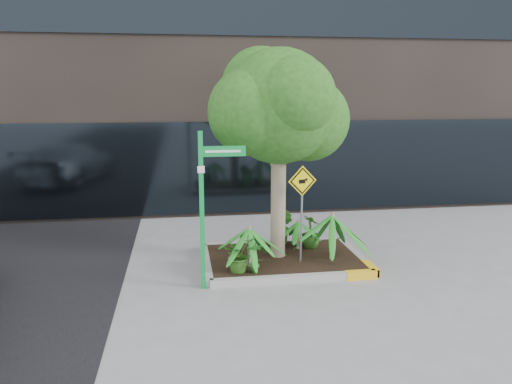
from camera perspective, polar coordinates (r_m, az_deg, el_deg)
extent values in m
plane|color=gray|center=(10.25, 2.33, -8.73)|extent=(80.00, 80.00, 0.00)
cube|color=#9E9E99|center=(11.57, 1.98, -5.95)|extent=(3.20, 0.15, 0.15)
cube|color=#9E9E99|center=(9.54, 4.47, -9.87)|extent=(3.20, 0.15, 0.15)
cube|color=#9E9E99|center=(10.35, -5.70, -8.14)|extent=(0.15, 2.20, 0.15)
cube|color=#9E9E99|center=(10.97, 11.37, -7.16)|extent=(0.15, 2.20, 0.15)
cube|color=yellow|center=(9.90, 11.91, -9.27)|extent=(0.60, 0.17, 0.15)
cube|color=black|center=(10.53, 3.10, -7.49)|extent=(3.05, 2.05, 0.06)
cylinder|color=gray|center=(10.23, 2.56, -0.44)|extent=(0.31, 0.31, 2.86)
cylinder|color=gray|center=(10.08, 3.15, 5.42)|extent=(0.54, 0.15, 0.93)
sphere|color=#204F16|center=(10.01, 2.66, 9.76)|extent=(2.29, 2.29, 2.29)
sphere|color=#204F16|center=(10.45, 5.96, 8.22)|extent=(1.72, 1.72, 1.72)
sphere|color=#204F16|center=(9.72, -0.47, 9.16)|extent=(1.72, 1.72, 1.72)
sphere|color=#204F16|center=(9.48, 4.51, 10.79)|extent=(1.53, 1.53, 1.53)
sphere|color=#204F16|center=(10.42, 0.57, 11.94)|extent=(1.62, 1.62, 1.62)
cylinder|color=gray|center=(10.33, 8.66, -4.97)|extent=(0.07, 0.07, 0.98)
cylinder|color=gray|center=(9.82, -0.79, -6.19)|extent=(0.07, 0.07, 0.82)
cylinder|color=gray|center=(10.95, 4.84, -4.84)|extent=(0.07, 0.07, 0.64)
imported|color=#2B5C1A|center=(9.56, -1.97, -7.14)|extent=(0.85, 0.85, 0.68)
imported|color=#2B5D1B|center=(11.03, 6.30, -4.50)|extent=(0.54, 0.54, 0.73)
imported|color=#246D21|center=(9.51, -0.11, -7.46)|extent=(0.34, 0.34, 0.61)
imported|color=#29691E|center=(11.23, 3.12, -3.93)|extent=(0.63, 0.63, 0.82)
cube|color=#0E9A3D|center=(8.90, -6.20, -2.28)|extent=(0.08, 0.08, 2.87)
cube|color=#0E9A3D|center=(8.73, -3.79, 4.67)|extent=(0.80, 0.03, 0.18)
cube|color=#0E9A3D|center=(9.07, -6.48, 6.19)|extent=(0.03, 0.80, 0.18)
cube|color=white|center=(8.71, -3.79, 4.66)|extent=(0.62, 0.01, 0.04)
cube|color=white|center=(9.07, -6.58, 6.19)|extent=(0.01, 0.62, 0.04)
cube|color=white|center=(8.70, -6.30, 2.56)|extent=(0.12, 0.00, 0.12)
cylinder|color=slate|center=(9.97, 5.22, -3.01)|extent=(0.06, 0.08, 1.81)
cube|color=yellow|center=(9.79, 5.32, 1.27)|extent=(0.60, 0.14, 0.61)
cube|color=black|center=(9.78, 5.34, 1.26)|extent=(0.53, 0.12, 0.54)
cube|color=yellow|center=(9.78, 5.35, 1.26)|extent=(0.45, 0.10, 0.46)
cube|color=black|center=(9.77, 5.30, 1.20)|extent=(0.14, 0.03, 0.08)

